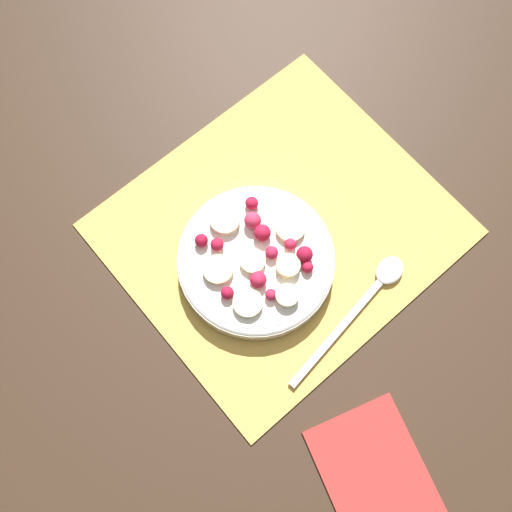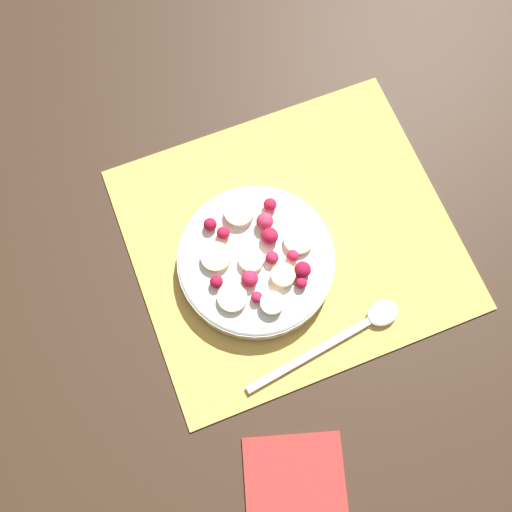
# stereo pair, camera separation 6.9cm
# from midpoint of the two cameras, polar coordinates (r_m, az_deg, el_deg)

# --- Properties ---
(ground_plane) EXTENTS (3.00, 3.00, 0.00)m
(ground_plane) POSITION_cam_midpoint_polar(r_m,az_deg,el_deg) (0.74, 6.21, 1.33)
(ground_plane) COLOR #382619
(placemat) EXTENTS (0.41, 0.36, 0.01)m
(placemat) POSITION_cam_midpoint_polar(r_m,az_deg,el_deg) (0.74, 6.23, 1.41)
(placemat) COLOR #E0B251
(placemat) RESTS_ON ground_plane
(fruit_bowl) EXTENTS (0.20, 0.20, 0.05)m
(fruit_bowl) POSITION_cam_midpoint_polar(r_m,az_deg,el_deg) (0.71, 2.78, -0.84)
(fruit_bowl) COLOR silver
(fruit_bowl) RESTS_ON placemat
(spoon) EXTENTS (0.21, 0.05, 0.01)m
(spoon) POSITION_cam_midpoint_polar(r_m,az_deg,el_deg) (0.72, 12.62, -7.57)
(spoon) COLOR silver
(spoon) RESTS_ON placemat
(napkin) EXTENTS (0.15, 0.17, 0.01)m
(napkin) POSITION_cam_midpoint_polar(r_m,az_deg,el_deg) (0.70, 7.13, -23.71)
(napkin) COLOR #A3332D
(napkin) RESTS_ON ground_plane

